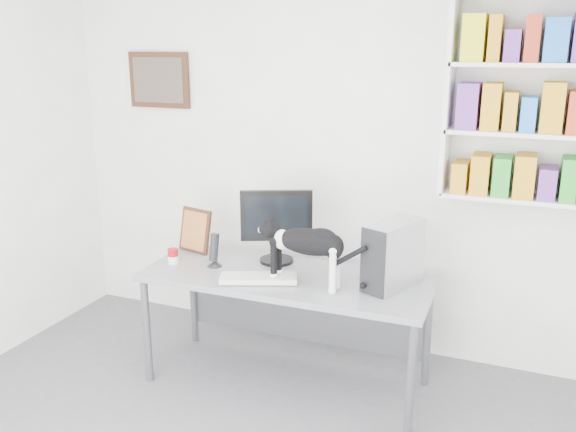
{
  "coord_description": "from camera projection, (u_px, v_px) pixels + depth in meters",
  "views": [
    {
      "loc": [
        1.43,
        -2.08,
        2.16
      ],
      "look_at": [
        -0.05,
        1.53,
        1.06
      ],
      "focal_mm": 38.0,
      "sensor_mm": 36.0,
      "label": 1
    }
  ],
  "objects": [
    {
      "name": "bookshelf",
      "position": [
        535.0,
        100.0,
        3.6
      ],
      "size": [
        1.03,
        0.28,
        1.24
      ],
      "primitive_type": "cube",
      "color": "silver",
      "rests_on": "room"
    },
    {
      "name": "wall_art",
      "position": [
        159.0,
        80.0,
        4.67
      ],
      "size": [
        0.52,
        0.04,
        0.42
      ],
      "primitive_type": "cube",
      "color": "#3F2214",
      "rests_on": "room"
    },
    {
      "name": "pc_tower",
      "position": [
        393.0,
        255.0,
        3.61
      ],
      "size": [
        0.32,
        0.44,
        0.4
      ],
      "primitive_type": "cube",
      "rotation": [
        0.0,
        0.0,
        -0.38
      ],
      "color": "#AEADB2",
      "rests_on": "desk"
    },
    {
      "name": "room",
      "position": [
        163.0,
        243.0,
        2.6
      ],
      "size": [
        4.01,
        4.01,
        2.7
      ],
      "color": "#5B5A60",
      "rests_on": "ground"
    },
    {
      "name": "keyboard",
      "position": [
        259.0,
        278.0,
        3.75
      ],
      "size": [
        0.51,
        0.34,
        0.04
      ],
      "primitive_type": "cube",
      "rotation": [
        0.0,
        0.0,
        0.38
      ],
      "color": "beige",
      "rests_on": "desk"
    },
    {
      "name": "monitor",
      "position": [
        276.0,
        226.0,
        4.02
      ],
      "size": [
        0.52,
        0.4,
        0.5
      ],
      "primitive_type": "cube",
      "rotation": [
        0.0,
        0.0,
        0.43
      ],
      "color": "black",
      "rests_on": "desk"
    },
    {
      "name": "desk",
      "position": [
        286.0,
        330.0,
        3.95
      ],
      "size": [
        1.83,
        0.74,
        0.76
      ],
      "primitive_type": "cube",
      "rotation": [
        0.0,
        0.0,
        0.02
      ],
      "color": "slate",
      "rests_on": "room"
    },
    {
      "name": "soup_can",
      "position": [
        173.0,
        256.0,
        4.04
      ],
      "size": [
        0.08,
        0.08,
        0.1
      ],
      "primitive_type": "cylinder",
      "rotation": [
        0.0,
        0.0,
        0.09
      ],
      "color": "#9D0D10",
      "rests_on": "desk"
    },
    {
      "name": "cat",
      "position": [
        307.0,
        256.0,
        3.62
      ],
      "size": [
        0.62,
        0.19,
        0.38
      ],
      "primitive_type": null,
      "rotation": [
        0.0,
        0.0,
        -0.04
      ],
      "color": "black",
      "rests_on": "desk"
    },
    {
      "name": "leaning_print",
      "position": [
        195.0,
        229.0,
        4.25
      ],
      "size": [
        0.27,
        0.16,
        0.32
      ],
      "primitive_type": "cube",
      "rotation": [
        0.0,
        0.0,
        -0.23
      ],
      "color": "#3F2214",
      "rests_on": "desk"
    },
    {
      "name": "speaker",
      "position": [
        214.0,
        249.0,
        3.97
      ],
      "size": [
        0.13,
        0.13,
        0.23
      ],
      "primitive_type": "cylinder",
      "rotation": [
        0.0,
        0.0,
        -0.35
      ],
      "color": "black",
      "rests_on": "desk"
    }
  ]
}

